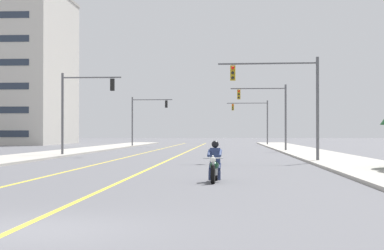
% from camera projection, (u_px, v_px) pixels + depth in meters
% --- Properties ---
extents(ground_plane, '(400.00, 400.00, 0.00)m').
position_uv_depth(ground_plane, '(29.00, 230.00, 11.42)').
color(ground_plane, '#5B5B60').
extents(lane_stripe_center, '(0.16, 100.00, 0.01)m').
position_uv_depth(lane_stripe_center, '(185.00, 152.00, 56.36)').
color(lane_stripe_center, yellow).
rests_on(lane_stripe_center, ground).
extents(lane_stripe_left, '(0.16, 100.00, 0.01)m').
position_uv_depth(lane_stripe_left, '(147.00, 152.00, 56.56)').
color(lane_stripe_left, yellow).
rests_on(lane_stripe_left, ground).
extents(sidewalk_kerb_right, '(4.40, 110.00, 0.14)m').
position_uv_depth(sidewalk_kerb_right, '(314.00, 154.00, 50.76)').
color(sidewalk_kerb_right, '#ADA89E').
rests_on(sidewalk_kerb_right, ground).
extents(sidewalk_kerb_left, '(4.40, 110.00, 0.14)m').
position_uv_depth(sidewalk_kerb_left, '(58.00, 153.00, 51.95)').
color(sidewalk_kerb_left, '#ADA89E').
rests_on(sidewalk_kerb_left, ground).
extents(motorcycle_with_rider, '(0.70, 2.19, 1.46)m').
position_uv_depth(motorcycle_with_rider, '(215.00, 165.00, 22.64)').
color(motorcycle_with_rider, black).
rests_on(motorcycle_with_rider, ground).
extents(traffic_signal_near_right, '(5.93, 0.50, 6.20)m').
position_uv_depth(traffic_signal_near_right, '(288.00, 92.00, 37.75)').
color(traffic_signal_near_right, '#56565B').
rests_on(traffic_signal_near_right, ground).
extents(traffic_signal_near_left, '(4.53, 0.37, 6.20)m').
position_uv_depth(traffic_signal_near_left, '(79.00, 101.00, 47.62)').
color(traffic_signal_near_left, '#56565B').
rests_on(traffic_signal_near_left, ground).
extents(traffic_signal_mid_right, '(5.17, 0.37, 6.20)m').
position_uv_depth(traffic_signal_mid_right, '(269.00, 107.00, 59.25)').
color(traffic_signal_mid_right, '#56565B').
rests_on(traffic_signal_mid_right, ground).
extents(traffic_signal_mid_left, '(5.13, 0.39, 6.20)m').
position_uv_depth(traffic_signal_mid_left, '(144.00, 114.00, 79.69)').
color(traffic_signal_mid_left, '#56565B').
rests_on(traffic_signal_mid_left, ground).
extents(traffic_signal_far_right, '(5.70, 0.47, 6.20)m').
position_uv_depth(traffic_signal_far_right, '(255.00, 115.00, 88.60)').
color(traffic_signal_far_right, '#56565B').
rests_on(traffic_signal_far_right, ground).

